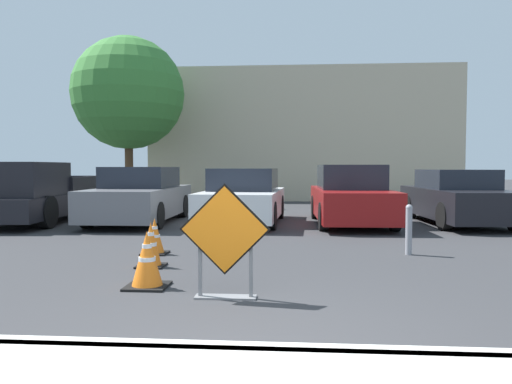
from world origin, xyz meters
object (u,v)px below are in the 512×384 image
Objects in this scene: parked_car_second at (244,198)px; parked_car_third at (351,197)px; traffic_cone_nearest at (147,260)px; pickup_truck at (35,195)px; parked_car_fourth at (457,198)px; traffic_cone_third at (155,237)px; traffic_cone_second at (151,245)px; road_closed_sign at (225,239)px; parked_car_nearest at (140,197)px; bollard_nearest at (409,228)px.

parked_car_third reaches higher than parked_car_second.
pickup_truck is at bearing 126.66° from traffic_cone_nearest.
parked_car_fourth is (5.64, 0.36, -0.00)m from parked_car_second.
traffic_cone_second is at bearing -77.08° from traffic_cone_third.
traffic_cone_second reaches higher than traffic_cone_third.
traffic_cone_third is 0.11× the size of pickup_truck.
traffic_cone_third is at bearing 103.59° from traffic_cone_nearest.
road_closed_sign is at bearing 54.57° from parked_car_fourth.
parked_car_second is 0.95× the size of parked_car_third.
pickup_truck is 8.44m from parked_car_third.
pickup_truck is at bearing 4.92° from parked_car_second.
parked_car_nearest is at bearing -177.84° from pickup_truck.
bollard_nearest is (4.35, 0.26, 0.16)m from traffic_cone_third.
parked_car_fourth is (6.70, 5.14, 0.38)m from traffic_cone_third.
parked_car_second is (5.62, 0.23, -0.06)m from pickup_truck.
parked_car_nearest reaches higher than traffic_cone_third.
parked_car_fourth is at bearing 37.52° from traffic_cone_third.
traffic_cone_nearest is at bearing -76.41° from traffic_cone_third.
traffic_cone_nearest reaches higher than traffic_cone_third.
parked_car_nearest reaches higher than road_closed_sign.
traffic_cone_nearest is 9.68m from parked_car_fourth.
traffic_cone_nearest is 0.16× the size of parked_car_second.
parked_car_fourth is at bearing -173.83° from parked_car_second.
traffic_cone_nearest is (-1.04, 0.47, -0.34)m from road_closed_sign.
parked_car_fourth is at bearing 50.70° from traffic_cone_nearest.
parked_car_third is 5.25× the size of bollard_nearest.
pickup_truck is at bearing 129.96° from road_closed_sign.
traffic_cone_second is 0.12× the size of pickup_truck.
road_closed_sign is at bearing -24.47° from traffic_cone_nearest.
parked_car_third reaches higher than road_closed_sign.
bollard_nearest is at bearing 61.46° from parked_car_fourth.
bollard_nearest reaches higher than traffic_cone_third.
parked_car_nearest is (2.80, 0.28, -0.04)m from pickup_truck.
traffic_cone_nearest is 0.12× the size of pickup_truck.
traffic_cone_third is at bearing 119.71° from road_closed_sign.
parked_car_nearest reaches higher than bollard_nearest.
traffic_cone_second is 1.09× the size of traffic_cone_third.
parked_car_fourth is (6.13, 7.49, 0.33)m from traffic_cone_nearest.
road_closed_sign is at bearing 113.31° from parked_car_nearest.
parked_car_nearest is at bearing -1.70° from parked_car_third.
pickup_truck is (-6.18, 7.37, 0.05)m from road_closed_sign.
parked_car_second is 5.65m from parked_car_fourth.
parked_car_fourth is (2.82, 0.33, -0.04)m from parked_car_third.
parked_car_second is 5.60m from bollard_nearest.
parked_car_second reaches higher than road_closed_sign.
parked_car_fourth reaches higher than traffic_cone_second.
parked_car_nearest is (-1.77, 4.83, 0.40)m from traffic_cone_third.
parked_car_fourth is (8.46, 0.31, -0.02)m from parked_car_nearest.
road_closed_sign is 1.87× the size of traffic_cone_nearest.
parked_car_nearest is 5.64m from parked_car_third.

